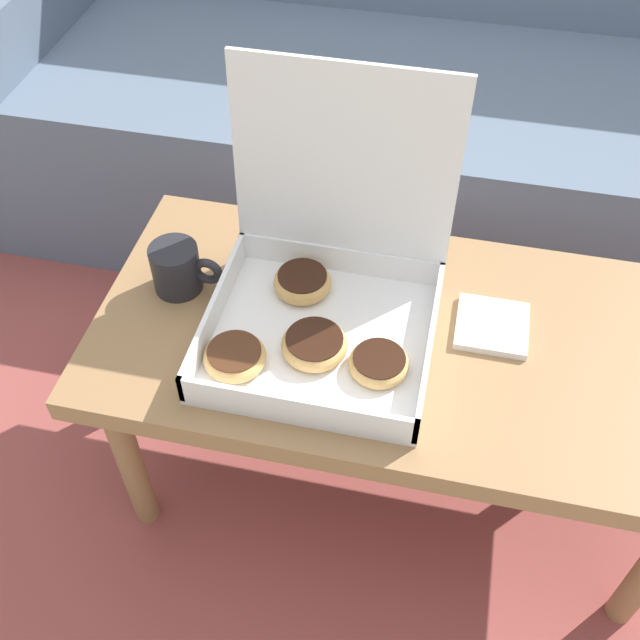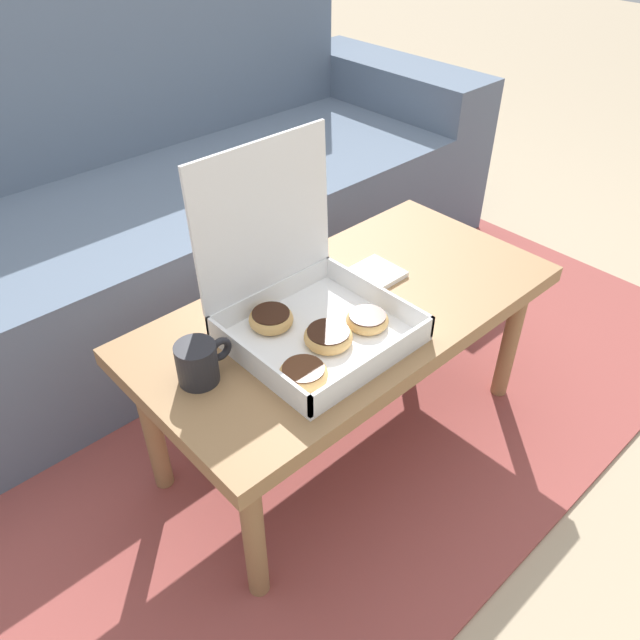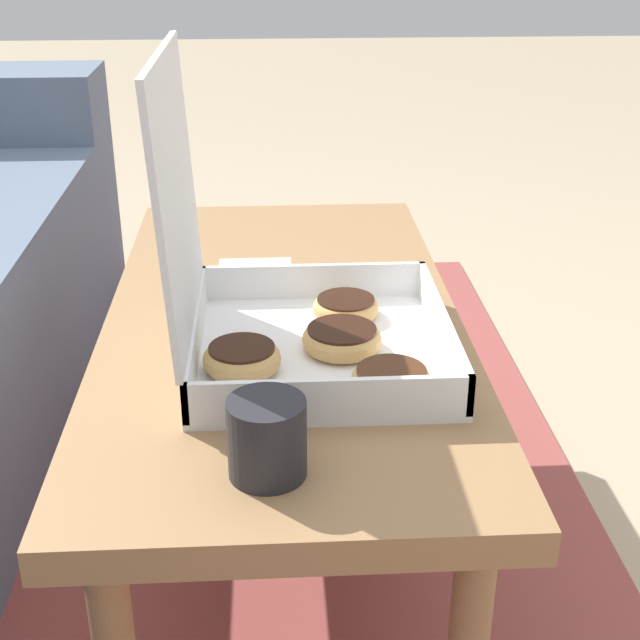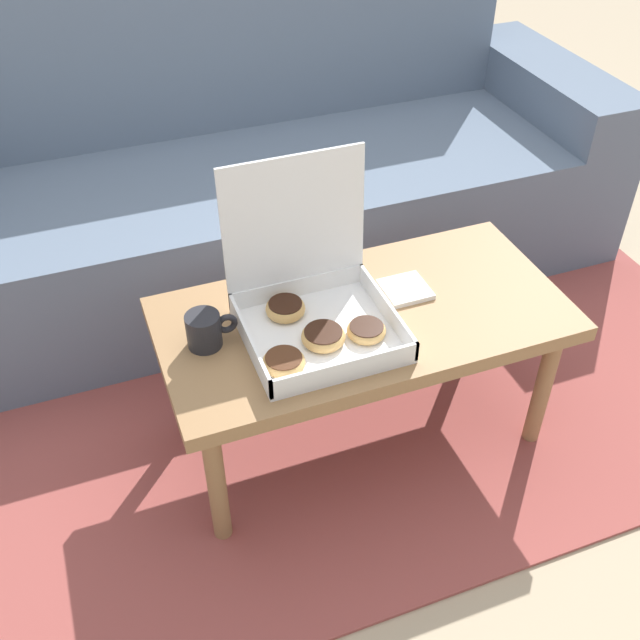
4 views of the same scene
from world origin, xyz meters
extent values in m
plane|color=tan|center=(0.00, 0.00, 0.00)|extent=(12.00, 12.00, 0.00)
cube|color=#994742|center=(0.00, 0.30, 0.01)|extent=(2.48, 1.79, 0.01)
cube|color=#997047|center=(0.00, -0.07, 0.41)|extent=(0.99, 0.49, 0.04)
cylinder|color=#997047|center=(0.43, -0.26, 0.20)|extent=(0.04, 0.04, 0.39)
cylinder|color=#997047|center=(0.43, 0.12, 0.20)|extent=(0.04, 0.04, 0.39)
cube|color=white|center=(-0.13, -0.11, 0.43)|extent=(0.34, 0.32, 0.01)
cube|color=white|center=(-0.13, -0.27, 0.46)|extent=(0.34, 0.01, 0.05)
cube|color=white|center=(-0.13, 0.04, 0.46)|extent=(0.34, 0.01, 0.05)
cube|color=white|center=(-0.30, -0.11, 0.46)|extent=(0.01, 0.32, 0.05)
cube|color=white|center=(0.04, -0.11, 0.46)|extent=(0.01, 0.32, 0.05)
cube|color=white|center=(-0.13, 0.05, 0.65)|extent=(0.34, 0.02, 0.32)
torus|color=tan|center=(-0.13, -0.14, 0.45)|extent=(0.10, 0.10, 0.03)
cylinder|color=black|center=(-0.13, -0.14, 0.46)|extent=(0.09, 0.09, 0.01)
torus|color=tan|center=(-0.18, -0.02, 0.45)|extent=(0.09, 0.09, 0.03)
cylinder|color=black|center=(-0.18, -0.02, 0.46)|extent=(0.08, 0.08, 0.01)
torus|color=tan|center=(-0.03, -0.16, 0.45)|extent=(0.09, 0.09, 0.03)
cylinder|color=black|center=(-0.03, -0.16, 0.46)|extent=(0.08, 0.08, 0.01)
torus|color=tan|center=(-0.24, -0.19, 0.45)|extent=(0.09, 0.09, 0.03)
cylinder|color=#472614|center=(-0.24, -0.19, 0.46)|extent=(0.08, 0.08, 0.01)
cylinder|color=#232328|center=(-0.38, -0.05, 0.47)|extent=(0.08, 0.08, 0.08)
torus|color=#232328|center=(-0.33, -0.05, 0.48)|extent=(0.05, 0.01, 0.05)
cube|color=white|center=(0.13, -0.03, 0.44)|extent=(0.11, 0.11, 0.01)
camera|label=1|loc=(0.03, -0.85, 1.32)|focal=42.00mm
camera|label=2|loc=(-0.81, -0.85, 1.25)|focal=35.00mm
camera|label=3|loc=(-1.13, -0.06, 0.95)|focal=50.00mm
camera|label=4|loc=(-0.59, -1.33, 1.57)|focal=42.00mm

